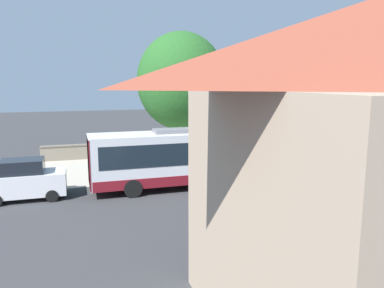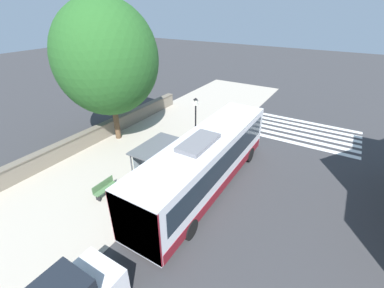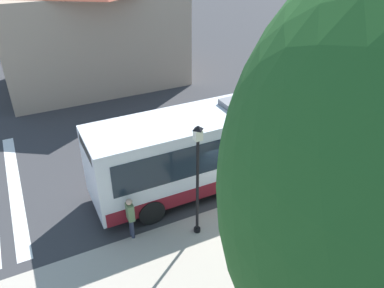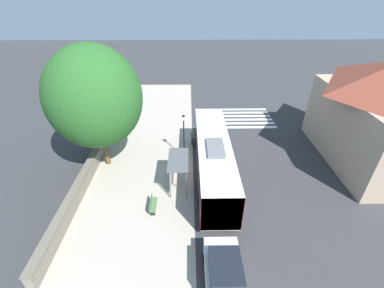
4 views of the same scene
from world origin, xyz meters
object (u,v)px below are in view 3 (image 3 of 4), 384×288
(bench, at_px, (376,204))
(street_lamp_near, at_px, (198,173))
(bus, at_px, (233,140))
(bus_shelter, at_px, (301,163))
(pedestrian, at_px, (130,215))

(bench, distance_m, street_lamp_near, 7.09)
(bus, bearing_deg, bus_shelter, -160.13)
(bench, relative_size, street_lamp_near, 0.34)
(pedestrian, bearing_deg, street_lamp_near, -110.38)
(pedestrian, distance_m, bench, 9.08)
(bus, xyz_separation_m, bus_shelter, (-2.90, -1.05, 0.26))
(street_lamp_near, bearing_deg, pedestrian, 69.62)
(bus_shelter, height_order, pedestrian, bus_shelter)
(pedestrian, height_order, street_lamp_near, street_lamp_near)
(pedestrian, bearing_deg, bench, -108.88)
(bus, distance_m, bus_shelter, 3.09)
(bench, bearing_deg, pedestrian, 71.12)
(bus_shelter, relative_size, bench, 2.11)
(bus_shelter, bearing_deg, bench, -122.88)
(street_lamp_near, bearing_deg, bus_shelter, -97.47)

